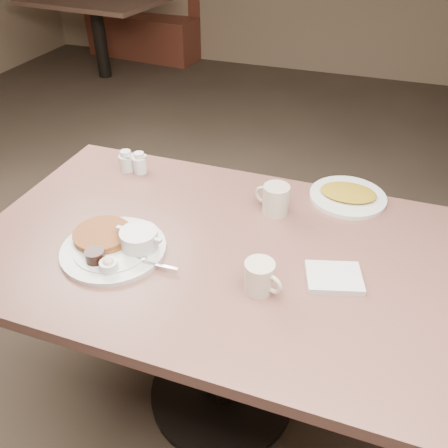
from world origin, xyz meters
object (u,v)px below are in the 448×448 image
(creamer_left, at_px, (140,163))
(creamer_right, at_px, (127,161))
(coffee_mug_far, at_px, (275,199))
(booth_back_left, at_px, (142,19))
(main_plate, at_px, (117,244))
(diner_table, at_px, (222,287))
(coffee_mug_near, at_px, (260,277))
(hash_plate, at_px, (348,195))

(creamer_left, height_order, creamer_right, same)
(coffee_mug_far, xyz_separation_m, booth_back_left, (-2.42, 3.65, -0.39))
(main_plate, distance_m, coffee_mug_far, 0.52)
(diner_table, xyz_separation_m, coffee_mug_far, (0.10, 0.23, 0.22))
(main_plate, distance_m, booth_back_left, 4.50)
(main_plate, xyz_separation_m, coffee_mug_far, (0.39, 0.35, 0.03))
(coffee_mug_far, relative_size, booth_back_left, 0.08)
(creamer_right, bearing_deg, booth_back_left, 117.17)
(coffee_mug_near, height_order, creamer_left, coffee_mug_near)
(diner_table, bearing_deg, coffee_mug_far, 65.74)
(coffee_mug_far, relative_size, hash_plate, 0.49)
(hash_plate, relative_size, booth_back_left, 0.17)
(coffee_mug_far, distance_m, creamer_right, 0.60)
(creamer_right, bearing_deg, coffee_mug_near, -35.07)
(diner_table, distance_m, creamer_left, 0.58)
(creamer_right, distance_m, booth_back_left, 4.02)
(diner_table, relative_size, coffee_mug_far, 11.39)
(main_plate, height_order, booth_back_left, booth_back_left)
(diner_table, relative_size, booth_back_left, 0.93)
(diner_table, xyz_separation_m, hash_plate, (0.32, 0.39, 0.18))
(creamer_left, relative_size, creamer_right, 1.00)
(coffee_mug_near, distance_m, creamer_right, 0.79)
(coffee_mug_far, xyz_separation_m, creamer_right, (-0.59, 0.09, -0.01))
(creamer_left, bearing_deg, creamer_right, -177.30)
(creamer_left, bearing_deg, booth_back_left, 117.86)
(coffee_mug_near, relative_size, booth_back_left, 0.08)
(coffee_mug_near, xyz_separation_m, creamer_right, (-0.65, 0.45, -0.01))
(main_plate, relative_size, hash_plate, 1.44)
(coffee_mug_far, relative_size, creamer_right, 1.65)
(main_plate, xyz_separation_m, hash_plate, (0.61, 0.51, -0.01))
(creamer_left, distance_m, hash_plate, 0.76)
(coffee_mug_near, distance_m, creamer_left, 0.75)
(main_plate, height_order, hash_plate, main_plate)
(diner_table, relative_size, creamer_left, 18.75)
(diner_table, xyz_separation_m, creamer_right, (-0.49, 0.32, 0.21))
(coffee_mug_near, bearing_deg, creamer_right, 144.93)
(coffee_mug_near, height_order, creamer_right, coffee_mug_near)
(coffee_mug_near, height_order, booth_back_left, booth_back_left)
(coffee_mug_far, height_order, creamer_left, coffee_mug_far)
(coffee_mug_near, bearing_deg, hash_plate, 72.47)
(hash_plate, xyz_separation_m, booth_back_left, (-2.64, 3.49, -0.35))
(coffee_mug_near, xyz_separation_m, coffee_mug_far, (-0.05, 0.37, 0.00))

